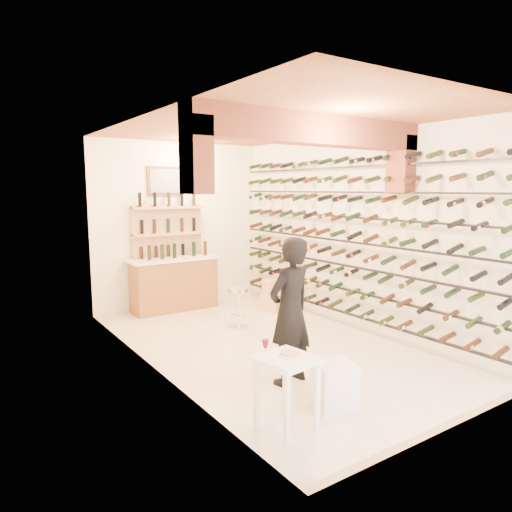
{
  "coord_description": "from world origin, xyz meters",
  "views": [
    {
      "loc": [
        -3.88,
        -5.46,
        2.31
      ],
      "look_at": [
        0.0,
        0.3,
        1.3
      ],
      "focal_mm": 32.65,
      "sensor_mm": 36.0,
      "label": 1
    }
  ],
  "objects_px": {
    "wine_rack": "(344,236)",
    "tasting_table": "(286,370)",
    "back_counter": "(174,282)",
    "crate_lower": "(276,301)",
    "person": "(290,311)",
    "white_stool": "(334,385)",
    "chrome_barstool": "(238,305)"
  },
  "relations": [
    {
      "from": "tasting_table",
      "to": "back_counter",
      "type": "bearing_deg",
      "value": 69.98
    },
    {
      "from": "wine_rack",
      "to": "white_stool",
      "type": "bearing_deg",
      "value": -135.9
    },
    {
      "from": "wine_rack",
      "to": "person",
      "type": "bearing_deg",
      "value": -148.96
    },
    {
      "from": "tasting_table",
      "to": "person",
      "type": "bearing_deg",
      "value": 41.89
    },
    {
      "from": "person",
      "to": "wine_rack",
      "type": "bearing_deg",
      "value": -159.57
    },
    {
      "from": "person",
      "to": "white_stool",
      "type": "bearing_deg",
      "value": 79.06
    },
    {
      "from": "chrome_barstool",
      "to": "white_stool",
      "type": "bearing_deg",
      "value": -102.52
    },
    {
      "from": "tasting_table",
      "to": "crate_lower",
      "type": "xyz_separation_m",
      "value": [
        2.62,
        3.71,
        -0.44
      ]
    },
    {
      "from": "crate_lower",
      "to": "chrome_barstool",
      "type": "bearing_deg",
      "value": -153.58
    },
    {
      "from": "back_counter",
      "to": "white_stool",
      "type": "height_order",
      "value": "back_counter"
    },
    {
      "from": "back_counter",
      "to": "person",
      "type": "height_order",
      "value": "person"
    },
    {
      "from": "wine_rack",
      "to": "tasting_table",
      "type": "relative_size",
      "value": 6.41
    },
    {
      "from": "white_stool",
      "to": "chrome_barstool",
      "type": "xyz_separation_m",
      "value": [
        0.67,
        3.0,
        0.15
      ]
    },
    {
      "from": "wine_rack",
      "to": "person",
      "type": "xyz_separation_m",
      "value": [
        -2.1,
        -1.26,
        -0.67
      ]
    },
    {
      "from": "wine_rack",
      "to": "chrome_barstool",
      "type": "height_order",
      "value": "wine_rack"
    },
    {
      "from": "wine_rack",
      "to": "chrome_barstool",
      "type": "distance_m",
      "value": 2.08
    },
    {
      "from": "back_counter",
      "to": "person",
      "type": "xyz_separation_m",
      "value": [
        -0.27,
        -3.91,
        0.35
      ]
    },
    {
      "from": "white_stool",
      "to": "person",
      "type": "distance_m",
      "value": 1.0
    },
    {
      "from": "back_counter",
      "to": "crate_lower",
      "type": "xyz_separation_m",
      "value": [
        1.63,
        -1.07,
        -0.37
      ]
    },
    {
      "from": "wine_rack",
      "to": "person",
      "type": "height_order",
      "value": "wine_rack"
    },
    {
      "from": "white_stool",
      "to": "crate_lower",
      "type": "height_order",
      "value": "white_stool"
    },
    {
      "from": "back_counter",
      "to": "white_stool",
      "type": "relative_size",
      "value": 3.46
    },
    {
      "from": "person",
      "to": "chrome_barstool",
      "type": "height_order",
      "value": "person"
    },
    {
      "from": "back_counter",
      "to": "chrome_barstool",
      "type": "bearing_deg",
      "value": -76.86
    },
    {
      "from": "tasting_table",
      "to": "crate_lower",
      "type": "bearing_deg",
      "value": 46.49
    },
    {
      "from": "back_counter",
      "to": "tasting_table",
      "type": "bearing_deg",
      "value": -101.74
    },
    {
      "from": "back_counter",
      "to": "person",
      "type": "bearing_deg",
      "value": -93.94
    },
    {
      "from": "tasting_table",
      "to": "white_stool",
      "type": "bearing_deg",
      "value": -0.93
    },
    {
      "from": "chrome_barstool",
      "to": "crate_lower",
      "type": "xyz_separation_m",
      "value": [
        1.23,
        0.61,
        -0.23
      ]
    },
    {
      "from": "tasting_table",
      "to": "crate_lower",
      "type": "distance_m",
      "value": 4.56
    },
    {
      "from": "tasting_table",
      "to": "white_stool",
      "type": "xyz_separation_m",
      "value": [
        0.72,
        0.09,
        -0.36
      ]
    },
    {
      "from": "white_stool",
      "to": "person",
      "type": "relative_size",
      "value": 0.28
    }
  ]
}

